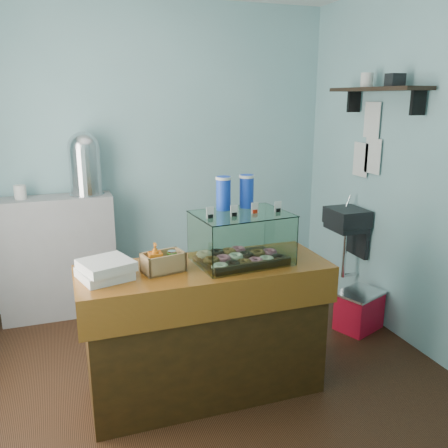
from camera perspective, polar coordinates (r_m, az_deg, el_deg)
name	(u,v)px	position (r m, az deg, el deg)	size (l,w,h in m)	color
ground	(196,371)	(3.64, -3.42, -17.19)	(3.50, 3.50, 0.00)	black
room_shell	(195,135)	(3.10, -3.48, 10.68)	(3.54, 3.04, 2.82)	#7AABB2
counter	(205,329)	(3.20, -2.27, -12.55)	(1.60, 0.60, 0.90)	#3B210B
back_shelf	(58,257)	(4.51, -19.36, -3.79)	(1.00, 0.32, 1.10)	#939396
display_case	(239,236)	(3.08, 1.87, -1.41)	(0.63, 0.48, 0.54)	#331D0F
condiment_crate	(162,261)	(2.93, -7.51, -4.47)	(0.28, 0.20, 0.19)	tan
pastry_boxes	(105,269)	(2.89, -14.09, -5.32)	(0.36, 0.35, 0.11)	silver
coffee_urn	(85,162)	(4.34, -16.41, 7.17)	(0.30, 0.30, 0.55)	silver
red_cooler	(359,310)	(4.29, 15.94, -9.92)	(0.46, 0.41, 0.34)	red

